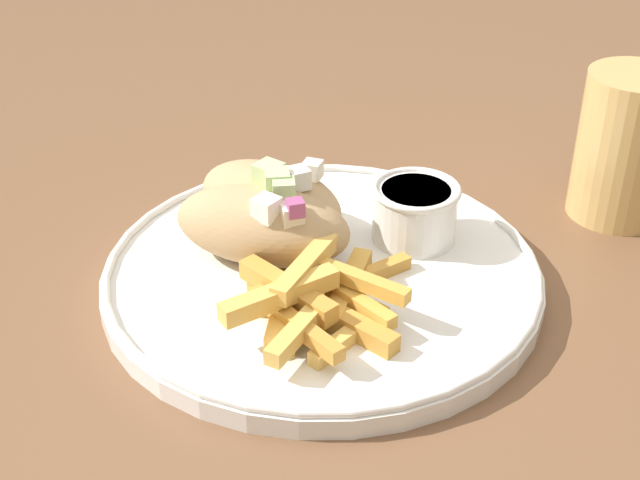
{
  "coord_description": "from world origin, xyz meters",
  "views": [
    {
      "loc": [
        0.32,
        -0.4,
        1.11
      ],
      "look_at": [
        -0.0,
        0.0,
        0.79
      ],
      "focal_mm": 50.0,
      "sensor_mm": 36.0,
      "label": 1
    }
  ],
  "objects_px": {
    "plate": "(320,270)",
    "fries_pile": "(315,301)",
    "pita_sandwich_far": "(271,199)",
    "sauce_ramekin": "(415,209)",
    "pita_sandwich_near": "(263,224)",
    "water_glass": "(625,153)"
  },
  "relations": [
    {
      "from": "plate",
      "to": "fries_pile",
      "type": "relative_size",
      "value": 2.02
    },
    {
      "from": "pita_sandwich_far",
      "to": "fries_pile",
      "type": "xyz_separation_m",
      "value": [
        0.09,
        -0.06,
        -0.01
      ]
    },
    {
      "from": "pita_sandwich_far",
      "to": "sauce_ramekin",
      "type": "height_order",
      "value": "pita_sandwich_far"
    },
    {
      "from": "sauce_ramekin",
      "to": "pita_sandwich_near",
      "type": "bearing_deg",
      "value": -127.68
    },
    {
      "from": "plate",
      "to": "pita_sandwich_near",
      "type": "distance_m",
      "value": 0.05
    },
    {
      "from": "pita_sandwich_near",
      "to": "water_glass",
      "type": "bearing_deg",
      "value": 34.39
    },
    {
      "from": "sauce_ramekin",
      "to": "plate",
      "type": "bearing_deg",
      "value": -113.72
    },
    {
      "from": "pita_sandwich_near",
      "to": "plate",
      "type": "bearing_deg",
      "value": 2.94
    },
    {
      "from": "pita_sandwich_near",
      "to": "pita_sandwich_far",
      "type": "bearing_deg",
      "value": 101.28
    },
    {
      "from": "pita_sandwich_near",
      "to": "fries_pile",
      "type": "xyz_separation_m",
      "value": [
        0.07,
        -0.03,
        -0.01
      ]
    },
    {
      "from": "sauce_ramekin",
      "to": "water_glass",
      "type": "height_order",
      "value": "water_glass"
    },
    {
      "from": "pita_sandwich_far",
      "to": "fries_pile",
      "type": "height_order",
      "value": "pita_sandwich_far"
    },
    {
      "from": "fries_pile",
      "to": "sauce_ramekin",
      "type": "height_order",
      "value": "sauce_ramekin"
    },
    {
      "from": "plate",
      "to": "sauce_ramekin",
      "type": "xyz_separation_m",
      "value": [
        0.03,
        0.07,
        0.03
      ]
    },
    {
      "from": "sauce_ramekin",
      "to": "water_glass",
      "type": "distance_m",
      "value": 0.18
    },
    {
      "from": "plate",
      "to": "water_glass",
      "type": "bearing_deg",
      "value": 61.25
    },
    {
      "from": "plate",
      "to": "pita_sandwich_near",
      "type": "xyz_separation_m",
      "value": [
        -0.04,
        -0.02,
        0.03
      ]
    },
    {
      "from": "plate",
      "to": "fries_pile",
      "type": "xyz_separation_m",
      "value": [
        0.03,
        -0.05,
        0.02
      ]
    },
    {
      "from": "pita_sandwich_near",
      "to": "sauce_ramekin",
      "type": "relative_size",
      "value": 2.19
    },
    {
      "from": "water_glass",
      "to": "pita_sandwich_far",
      "type": "bearing_deg",
      "value": -131.08
    },
    {
      "from": "pita_sandwich_near",
      "to": "sauce_ramekin",
      "type": "height_order",
      "value": "pita_sandwich_near"
    },
    {
      "from": "pita_sandwich_near",
      "to": "pita_sandwich_far",
      "type": "xyz_separation_m",
      "value": [
        -0.02,
        0.03,
        -0.0
      ]
    }
  ]
}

